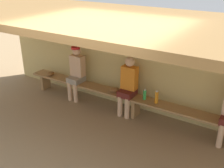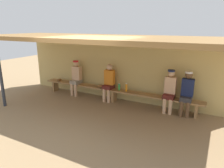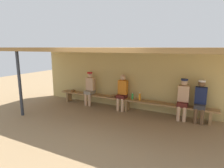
{
  "view_description": "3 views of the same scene",
  "coord_description": "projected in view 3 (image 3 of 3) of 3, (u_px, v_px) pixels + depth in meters",
  "views": [
    {
      "loc": [
        2.33,
        -3.19,
        3.13
      ],
      "look_at": [
        -0.47,
        1.3,
        0.77
      ],
      "focal_mm": 43.27,
      "sensor_mm": 36.0,
      "label": 1
    },
    {
      "loc": [
        3.21,
        -4.63,
        2.62
      ],
      "look_at": [
        0.02,
        1.36,
        0.7
      ],
      "focal_mm": 33.23,
      "sensor_mm": 36.0,
      "label": 2
    },
    {
      "loc": [
        2.51,
        -4.64,
        2.33
      ],
      "look_at": [
        -0.51,
        1.31,
        1.01
      ],
      "focal_mm": 29.91,
      "sensor_mm": 36.0,
      "label": 3
    }
  ],
  "objects": [
    {
      "name": "baseball_glove_worn",
      "position": [
        114.0,
        96.0,
        7.14
      ],
      "size": [
        0.26,
        0.29,
        0.09
      ],
      "primitive_type": "ellipsoid",
      "rotation": [
        0.0,
        0.0,
        4.23
      ],
      "color": "olive",
      "rests_on": "bench"
    },
    {
      "name": "player_with_sunglasses",
      "position": [
        90.0,
        87.0,
        7.57
      ],
      "size": [
        0.34,
        0.42,
        1.34
      ],
      "color": "gray",
      "rests_on": "ground"
    },
    {
      "name": "bench",
      "position": [
        127.0,
        101.0,
        6.91
      ],
      "size": [
        6.0,
        0.36,
        0.46
      ],
      "color": "#9E7547",
      "rests_on": "ground"
    },
    {
      "name": "back_wall",
      "position": [
        132.0,
        80.0,
        7.16
      ],
      "size": [
        8.0,
        0.2,
        2.2
      ],
      "primitive_type": "cube",
      "color": "tan",
      "rests_on": "ground"
    },
    {
      "name": "player_leftmost",
      "position": [
        200.0,
        99.0,
        5.76
      ],
      "size": [
        0.34,
        0.42,
        1.34
      ],
      "color": "#333338",
      "rests_on": "ground"
    },
    {
      "name": "player_shirtless_tan",
      "position": [
        183.0,
        97.0,
        5.98
      ],
      "size": [
        0.34,
        0.42,
        1.34
      ],
      "color": "#591E19",
      "rests_on": "ground"
    },
    {
      "name": "ground_plane",
      "position": [
        108.0,
        126.0,
        5.63
      ],
      "size": [
        24.0,
        24.0,
        0.0
      ],
      "primitive_type": "plane",
      "color": "#937754"
    },
    {
      "name": "baseball_glove_dark_brown",
      "position": [
        73.0,
        91.0,
        7.96
      ],
      "size": [
        0.23,
        0.28,
        0.09
      ],
      "primitive_type": "ellipsoid",
      "rotation": [
        0.0,
        0.0,
        5.01
      ],
      "color": "brown",
      "rests_on": "bench"
    },
    {
      "name": "water_bottle_clear",
      "position": [
        132.0,
        96.0,
        6.8
      ],
      "size": [
        0.07,
        0.07,
        0.24
      ],
      "color": "green",
      "rests_on": "bench"
    },
    {
      "name": "support_post",
      "position": [
        20.0,
        84.0,
        6.3
      ],
      "size": [
        0.1,
        0.1,
        2.2
      ],
      "primitive_type": "cylinder",
      "color": "#2D333D",
      "rests_on": "ground"
    },
    {
      "name": "player_in_blue",
      "position": [
        122.0,
        91.0,
        6.94
      ],
      "size": [
        0.34,
        0.42,
        1.34
      ],
      "color": "#591E19",
      "rests_on": "ground"
    },
    {
      "name": "water_bottle_orange",
      "position": [
        140.0,
        97.0,
        6.66
      ],
      "size": [
        0.07,
        0.07,
        0.28
      ],
      "color": "orange",
      "rests_on": "bench"
    },
    {
      "name": "dugout_roof",
      "position": [
        118.0,
        49.0,
        5.8
      ],
      "size": [
        8.0,
        2.8,
        0.12
      ],
      "primitive_type": "cube",
      "color": "olive",
      "rests_on": "back_wall"
    }
  ]
}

